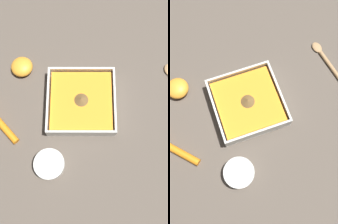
# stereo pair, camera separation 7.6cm
# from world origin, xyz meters

# --- Properties ---
(ground_plane) EXTENTS (4.00, 4.00, 0.00)m
(ground_plane) POSITION_xyz_m (0.00, 0.00, 0.00)
(ground_plane) COLOR brown
(square_dish) EXTENTS (0.20, 0.20, 0.05)m
(square_dish) POSITION_xyz_m (-0.02, 0.02, 0.02)
(square_dish) COLOR silver
(square_dish) RESTS_ON ground_plane
(spice_bowl) EXTENTS (0.09, 0.09, 0.03)m
(spice_bowl) POSITION_xyz_m (0.17, -0.07, 0.02)
(spice_bowl) COLOR silver
(spice_bowl) RESTS_ON ground_plane
(lemon_half) EXTENTS (0.07, 0.07, 0.04)m
(lemon_half) POSITION_xyz_m (-0.13, -0.17, 0.02)
(lemon_half) COLOR orange
(lemon_half) RESTS_ON ground_plane
(wooden_spoon) EXTENTS (0.19, 0.05, 0.01)m
(wooden_spoon) POSITION_xyz_m (-0.07, 0.30, 0.01)
(wooden_spoon) COLOR tan
(wooden_spoon) RESTS_ON ground_plane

